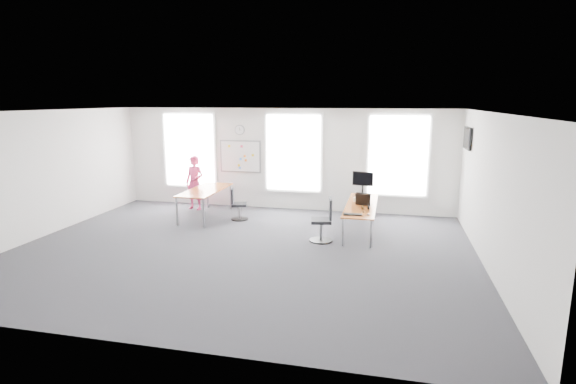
% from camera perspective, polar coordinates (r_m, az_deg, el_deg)
% --- Properties ---
extents(floor, '(10.00, 10.00, 0.00)m').
position_cam_1_polar(floor, '(9.98, -5.91, -7.36)').
color(floor, '#29282E').
rests_on(floor, ground).
extents(ceiling, '(10.00, 10.00, 0.00)m').
position_cam_1_polar(ceiling, '(9.44, -6.29, 10.13)').
color(ceiling, white).
rests_on(ceiling, ground).
extents(wall_back, '(10.00, 0.00, 10.00)m').
position_cam_1_polar(wall_back, '(13.39, -0.54, 4.18)').
color(wall_back, white).
rests_on(wall_back, ground).
extents(wall_front, '(10.00, 0.00, 10.00)m').
position_cam_1_polar(wall_front, '(6.06, -18.47, -5.64)').
color(wall_front, white).
rests_on(wall_front, ground).
extents(wall_left, '(0.00, 10.00, 10.00)m').
position_cam_1_polar(wall_left, '(12.16, -29.00, 1.96)').
color(wall_left, white).
rests_on(wall_left, ground).
extents(wall_right, '(0.00, 10.00, 10.00)m').
position_cam_1_polar(wall_right, '(9.28, 24.53, -0.21)').
color(wall_right, white).
rests_on(wall_right, ground).
extents(window_left, '(1.60, 0.06, 2.20)m').
position_cam_1_polar(window_left, '(14.33, -12.37, 5.21)').
color(window_left, silver).
rests_on(window_left, wall_back).
extents(window_mid, '(1.60, 0.06, 2.20)m').
position_cam_1_polar(window_mid, '(13.27, 0.69, 4.98)').
color(window_mid, silver).
rests_on(window_mid, wall_back).
extents(window_right, '(1.60, 0.06, 2.20)m').
position_cam_1_polar(window_right, '(12.98, 13.78, 4.50)').
color(window_right, silver).
rests_on(window_right, wall_back).
extents(desk_right, '(0.74, 2.77, 0.68)m').
position_cam_1_polar(desk_right, '(11.35, 9.29, -1.79)').
color(desk_right, '#C0722B').
rests_on(desk_right, ground).
extents(desk_left, '(0.86, 2.16, 0.79)m').
position_cam_1_polar(desk_left, '(12.73, -10.45, 0.04)').
color(desk_left, '#C0722B').
rests_on(desk_left, ground).
extents(chair_right, '(0.54, 0.54, 1.02)m').
position_cam_1_polar(chair_right, '(10.45, 4.57, -3.89)').
color(chair_right, black).
rests_on(chair_right, ground).
extents(chair_left, '(0.48, 0.48, 0.88)m').
position_cam_1_polar(chair_left, '(12.38, -6.43, -1.76)').
color(chair_left, black).
rests_on(chair_left, ground).
extents(person, '(0.65, 0.49, 1.62)m').
position_cam_1_polar(person, '(13.68, -11.77, 1.16)').
color(person, '#D93268').
rests_on(person, ground).
extents(whiteboard, '(1.20, 0.03, 0.90)m').
position_cam_1_polar(whiteboard, '(13.73, -6.08, 4.51)').
color(whiteboard, white).
rests_on(whiteboard, wall_back).
extents(wall_clock, '(0.30, 0.04, 0.30)m').
position_cam_1_polar(wall_clock, '(13.66, -6.15, 7.84)').
color(wall_clock, gray).
rests_on(wall_clock, wall_back).
extents(tv, '(0.06, 0.90, 0.55)m').
position_cam_1_polar(tv, '(12.10, 21.85, 6.36)').
color(tv, black).
rests_on(tv, wall_right).
extents(keyboard, '(0.44, 0.19, 0.02)m').
position_cam_1_polar(keyboard, '(10.29, 8.22, -2.85)').
color(keyboard, black).
rests_on(keyboard, desk_right).
extents(mouse, '(0.09, 0.11, 0.04)m').
position_cam_1_polar(mouse, '(10.31, 10.17, -2.84)').
color(mouse, black).
rests_on(mouse, desk_right).
extents(lens_cap, '(0.08, 0.08, 0.01)m').
position_cam_1_polar(lens_cap, '(10.57, 9.55, -2.53)').
color(lens_cap, black).
rests_on(lens_cap, desk_right).
extents(headphones, '(0.19, 0.10, 0.11)m').
position_cam_1_polar(headphones, '(10.85, 9.78, -1.92)').
color(headphones, black).
rests_on(headphones, desk_right).
extents(laptop_sleeve, '(0.39, 0.28, 0.30)m').
position_cam_1_polar(laptop_sleeve, '(11.21, 9.50, -0.95)').
color(laptop_sleeve, black).
rests_on(laptop_sleeve, desk_right).
extents(paper_stack, '(0.34, 0.28, 0.10)m').
position_cam_1_polar(paper_stack, '(11.68, 9.13, -0.93)').
color(paper_stack, beige).
rests_on(paper_stack, desk_right).
extents(monitor, '(0.57, 0.24, 0.64)m').
position_cam_1_polar(monitor, '(12.41, 9.48, 1.38)').
color(monitor, black).
rests_on(monitor, desk_right).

